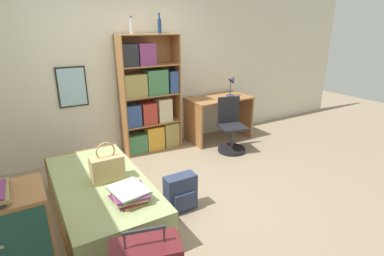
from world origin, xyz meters
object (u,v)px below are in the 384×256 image
at_px(book_stack_on_bed, 129,193).
at_px(bottle_green, 132,27).
at_px(desk, 219,111).
at_px(dresser, 8,251).
at_px(bookcase, 149,102).
at_px(backpack, 181,193).
at_px(bed, 102,198).
at_px(desk_chair, 231,134).
at_px(handbag, 107,168).
at_px(bottle_brown, 159,26).
at_px(desk_lamp, 232,82).

relative_size(book_stack_on_bed, bottle_green, 1.64).
bearing_deg(desk, dresser, -148.32).
bearing_deg(bookcase, backpack, -102.83).
relative_size(bed, desk_chair, 2.10).
distance_m(bed, desk_chair, 2.42).
relative_size(book_stack_on_bed, desk, 0.36).
xyz_separation_m(handbag, desk, (2.38, 1.33, -0.05)).
distance_m(dresser, bottle_green, 3.23).
height_order(dresser, desk_chair, dresser).
bearing_deg(desk_chair, bottle_green, 151.19).
relative_size(handbag, desk_chair, 0.48).
distance_m(book_stack_on_bed, bottle_green, 2.59).
height_order(book_stack_on_bed, desk_chair, desk_chair).
bearing_deg(desk, bed, -152.33).
xyz_separation_m(handbag, bookcase, (1.11, 1.48, 0.24)).
relative_size(book_stack_on_bed, desk_chair, 0.46).
height_order(bottle_brown, backpack, bottle_brown).
relative_size(bookcase, backpack, 4.41).
distance_m(bed, book_stack_on_bed, 0.61).
bearing_deg(bottle_brown, bed, -134.49).
bearing_deg(bottle_green, handbag, -121.02).
xyz_separation_m(bed, bottle_brown, (1.42, 1.44, 1.76)).
relative_size(handbag, dresser, 0.47).
height_order(handbag, desk_lamp, desk_lamp).
bearing_deg(bottle_brown, backpack, -109.59).
bearing_deg(desk, desk_lamp, 0.18).
relative_size(handbag, backpack, 1.00).
height_order(bed, backpack, bed).
height_order(handbag, backpack, handbag).
bearing_deg(bed, handbag, -30.74).
bearing_deg(bookcase, desk, -6.43).
distance_m(dresser, desk_lamp, 4.15).
bearing_deg(bed, bookcase, 50.37).
distance_m(bed, handbag, 0.37).
bearing_deg(backpack, desk, 44.15).
distance_m(book_stack_on_bed, desk, 2.94).
bearing_deg(bottle_green, bed, -123.92).
bearing_deg(bottle_brown, desk, -8.32).
distance_m(book_stack_on_bed, desk_lamp, 3.21).
height_order(handbag, bottle_brown, bottle_brown).
bearing_deg(desk_chair, handbag, -160.91).
height_order(dresser, desk, dresser).
xyz_separation_m(bottle_green, desk_chair, (1.33, -0.73, -1.67)).
bearing_deg(book_stack_on_bed, bottle_green, 67.02).
relative_size(book_stack_on_bed, bottle_brown, 1.35).
relative_size(bed, book_stack_on_bed, 4.58).
relative_size(desk_lamp, desk_chair, 0.43).
height_order(bookcase, desk_lamp, bookcase).
distance_m(handbag, book_stack_on_bed, 0.49).
xyz_separation_m(dresser, bookcase, (2.03, 2.18, 0.37)).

